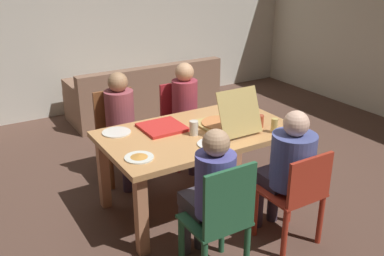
{
  "coord_description": "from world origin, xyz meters",
  "views": [
    {
      "loc": [
        -1.96,
        -3.14,
        2.3
      ],
      "look_at": [
        0.0,
        0.1,
        0.76
      ],
      "focal_mm": 41.01,
      "sensor_mm": 36.0,
      "label": 1
    }
  ],
  "objects_px": {
    "drinking_glass_1": "(260,121)",
    "drinking_glass_0": "(194,128)",
    "plate_0": "(116,132)",
    "chair_0": "(118,132)",
    "person_2": "(188,108)",
    "plate_3": "(212,143)",
    "dining_table": "(198,141)",
    "plate_1": "(139,157)",
    "person_0": "(122,120)",
    "pizza_box_1": "(162,127)",
    "couch": "(145,96)",
    "drinking_glass_2": "(274,126)",
    "plate_2": "(236,110)",
    "chair_1": "(296,195)",
    "person_1": "(288,164)",
    "chair_3": "(221,220)",
    "pizza_box_0": "(224,122)",
    "chair_2": "(181,118)",
    "person_3": "(210,189)"
  },
  "relations": [
    {
      "from": "person_1",
      "to": "chair_2",
      "type": "relative_size",
      "value": 1.27
    },
    {
      "from": "plate_1",
      "to": "plate_2",
      "type": "xyz_separation_m",
      "value": [
        1.32,
        0.5,
        -0.0
      ]
    },
    {
      "from": "person_1",
      "to": "chair_0",
      "type": "bearing_deg",
      "value": 113.35
    },
    {
      "from": "chair_3",
      "to": "drinking_glass_0",
      "type": "relative_size",
      "value": 7.3
    },
    {
      "from": "person_2",
      "to": "drinking_glass_0",
      "type": "xyz_separation_m",
      "value": [
        -0.43,
        -0.83,
        0.14
      ]
    },
    {
      "from": "person_3",
      "to": "drinking_glass_0",
      "type": "height_order",
      "value": "person_3"
    },
    {
      "from": "chair_0",
      "to": "plate_0",
      "type": "relative_size",
      "value": 3.67
    },
    {
      "from": "chair_0",
      "to": "chair_1",
      "type": "xyz_separation_m",
      "value": [
        0.76,
        -1.89,
        -0.04
      ]
    },
    {
      "from": "plate_1",
      "to": "couch",
      "type": "distance_m",
      "value": 3.11
    },
    {
      "from": "plate_3",
      "to": "plate_1",
      "type": "bearing_deg",
      "value": 172.96
    },
    {
      "from": "chair_0",
      "to": "drinking_glass_1",
      "type": "xyz_separation_m",
      "value": [
        0.96,
        -1.15,
        0.32
      ]
    },
    {
      "from": "chair_2",
      "to": "couch",
      "type": "distance_m",
      "value": 1.64
    },
    {
      "from": "chair_0",
      "to": "plate_3",
      "type": "distance_m",
      "value": 1.33
    },
    {
      "from": "plate_0",
      "to": "plate_3",
      "type": "bearing_deg",
      "value": -47.89
    },
    {
      "from": "chair_0",
      "to": "drinking_glass_1",
      "type": "relative_size",
      "value": 8.29
    },
    {
      "from": "drinking_glass_2",
      "to": "pizza_box_1",
      "type": "bearing_deg",
      "value": 143.73
    },
    {
      "from": "pizza_box_0",
      "to": "plate_2",
      "type": "distance_m",
      "value": 0.48
    },
    {
      "from": "drinking_glass_0",
      "to": "plate_1",
      "type": "bearing_deg",
      "value": -163.74
    },
    {
      "from": "chair_1",
      "to": "pizza_box_0",
      "type": "xyz_separation_m",
      "value": [
        -0.09,
        0.9,
        0.36
      ]
    },
    {
      "from": "person_0",
      "to": "chair_1",
      "type": "xyz_separation_m",
      "value": [
        0.76,
        -1.75,
        -0.22
      ]
    },
    {
      "from": "dining_table",
      "to": "person_1",
      "type": "height_order",
      "value": "person_1"
    },
    {
      "from": "chair_3",
      "to": "drinking_glass_1",
      "type": "height_order",
      "value": "chair_3"
    },
    {
      "from": "drinking_glass_1",
      "to": "drinking_glass_0",
      "type": "bearing_deg",
      "value": 166.22
    },
    {
      "from": "plate_0",
      "to": "drinking_glass_0",
      "type": "distance_m",
      "value": 0.7
    },
    {
      "from": "plate_2",
      "to": "drinking_glass_2",
      "type": "distance_m",
      "value": 0.65
    },
    {
      "from": "plate_2",
      "to": "plate_0",
      "type": "bearing_deg",
      "value": 176.22
    },
    {
      "from": "plate_3",
      "to": "dining_table",
      "type": "bearing_deg",
      "value": 79.64
    },
    {
      "from": "person_0",
      "to": "pizza_box_1",
      "type": "bearing_deg",
      "value": -74.75
    },
    {
      "from": "person_2",
      "to": "chair_3",
      "type": "distance_m",
      "value": 1.92
    },
    {
      "from": "plate_2",
      "to": "drinking_glass_1",
      "type": "relative_size",
      "value": 1.8
    },
    {
      "from": "dining_table",
      "to": "chair_0",
      "type": "height_order",
      "value": "chair_0"
    },
    {
      "from": "plate_3",
      "to": "drinking_glass_2",
      "type": "relative_size",
      "value": 1.85
    },
    {
      "from": "person_0",
      "to": "pizza_box_0",
      "type": "bearing_deg",
      "value": -51.8
    },
    {
      "from": "person_2",
      "to": "plate_3",
      "type": "distance_m",
      "value": 1.17
    },
    {
      "from": "pizza_box_0",
      "to": "plate_3",
      "type": "height_order",
      "value": "pizza_box_0"
    },
    {
      "from": "chair_2",
      "to": "plate_1",
      "type": "height_order",
      "value": "chair_2"
    },
    {
      "from": "person_0",
      "to": "person_2",
      "type": "relative_size",
      "value": 1.0
    },
    {
      "from": "dining_table",
      "to": "chair_0",
      "type": "bearing_deg",
      "value": 113.7
    },
    {
      "from": "dining_table",
      "to": "plate_1",
      "type": "xyz_separation_m",
      "value": [
        -0.7,
        -0.24,
        0.11
      ]
    },
    {
      "from": "pizza_box_1",
      "to": "drinking_glass_2",
      "type": "xyz_separation_m",
      "value": [
        0.82,
        -0.6,
        0.05
      ]
    },
    {
      "from": "chair_0",
      "to": "plate_1",
      "type": "height_order",
      "value": "chair_0"
    },
    {
      "from": "drinking_glass_1",
      "to": "chair_3",
      "type": "bearing_deg",
      "value": -141.49
    },
    {
      "from": "chair_1",
      "to": "drinking_glass_0",
      "type": "xyz_separation_m",
      "value": [
        -0.43,
        0.89,
        0.37
      ]
    },
    {
      "from": "dining_table",
      "to": "drinking_glass_1",
      "type": "distance_m",
      "value": 0.61
    },
    {
      "from": "dining_table",
      "to": "person_0",
      "type": "xyz_separation_m",
      "value": [
        -0.41,
        0.8,
        0.03
      ]
    },
    {
      "from": "person_2",
      "to": "pizza_box_0",
      "type": "bearing_deg",
      "value": -96.35
    },
    {
      "from": "plate_3",
      "to": "couch",
      "type": "bearing_deg",
      "value": 76.02
    },
    {
      "from": "plate_0",
      "to": "person_2",
      "type": "bearing_deg",
      "value": 23.29
    },
    {
      "from": "chair_0",
      "to": "person_2",
      "type": "xyz_separation_m",
      "value": [
        0.76,
        -0.16,
        0.19
      ]
    },
    {
      "from": "pizza_box_1",
      "to": "plate_3",
      "type": "relative_size",
      "value": 1.54
    }
  ]
}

